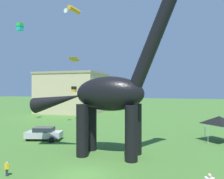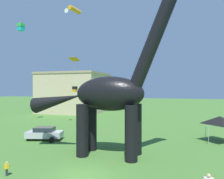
% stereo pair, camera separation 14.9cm
% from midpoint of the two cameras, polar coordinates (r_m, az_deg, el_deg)
% --- Properties ---
extents(ground_plane, '(240.00, 240.00, 0.00)m').
position_cam_midpoint_polar(ground_plane, '(16.45, -7.70, -21.90)').
color(ground_plane, '#42702D').
extents(dinosaur_sculpture, '(15.14, 3.21, 15.83)m').
position_cam_midpoint_polar(dinosaur_sculpture, '(19.87, -0.68, -1.11)').
color(dinosaur_sculpture, black).
rests_on(dinosaur_sculpture, ground_plane).
extents(parked_sedan_left, '(4.51, 2.78, 1.55)m').
position_cam_midpoint_polar(parked_sedan_left, '(27.44, -17.40, -11.06)').
color(parked_sedan_left, '#B7B7BC').
rests_on(parked_sedan_left, ground_plane).
extents(person_vendor_side, '(0.38, 0.17, 1.01)m').
position_cam_midpoint_polar(person_vendor_side, '(17.76, -26.03, -18.12)').
color(person_vendor_side, '#2D3347').
rests_on(person_vendor_side, ground_plane).
extents(festival_canopy_tent, '(3.15, 3.15, 3.00)m').
position_cam_midpoint_polar(festival_canopy_tent, '(27.81, 26.94, -7.30)').
color(festival_canopy_tent, '#B2B2B7').
rests_on(festival_canopy_tent, ground_plane).
extents(kite_mid_center, '(0.83, 0.83, 1.05)m').
position_cam_midpoint_polar(kite_mid_center, '(42.01, -9.79, 0.12)').
color(kite_mid_center, black).
extents(kite_high_left, '(2.21, 2.47, 0.70)m').
position_cam_midpoint_polar(kite_high_left, '(34.71, -10.22, 20.10)').
color(kite_high_left, orange).
extents(kite_high_right, '(0.83, 1.03, 0.26)m').
position_cam_midpoint_polar(kite_high_right, '(37.33, -13.22, 8.81)').
color(kite_high_right, '#19B2B7').
extents(kite_far_left, '(1.38, 1.10, 1.60)m').
position_cam_midpoint_polar(kite_far_left, '(25.38, -9.86, 7.92)').
color(kite_far_left, orange).
extents(kite_mid_left, '(1.00, 1.00, 1.28)m').
position_cam_midpoint_polar(kite_mid_left, '(41.77, -23.01, 15.08)').
color(kite_mid_left, green).
extents(background_building_block, '(15.62, 14.13, 10.19)m').
position_cam_midpoint_polar(background_building_block, '(56.94, -9.88, -0.78)').
color(background_building_block, '#CCB78E').
rests_on(background_building_block, ground_plane).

